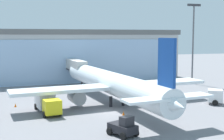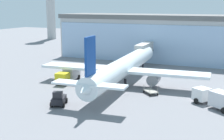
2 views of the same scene
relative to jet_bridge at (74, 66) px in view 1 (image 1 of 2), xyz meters
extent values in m
plane|color=slate|center=(0.06, -25.52, -4.39)|extent=(240.00, 240.00, 0.00)
cube|color=#B0B0B0|center=(0.06, 10.01, 1.19)|extent=(55.24, 14.98, 11.17)
cube|color=#9CB9DC|center=(0.22, 3.03, 0.63)|extent=(53.82, 1.60, 10.05)
cube|color=#5E5E5E|center=(0.06, 10.01, 7.38)|extent=(56.34, 15.28, 1.20)
cube|color=beige|center=(0.01, -0.10, 0.18)|extent=(3.09, 12.99, 2.40)
cube|color=#3F3F47|center=(0.01, -0.10, -0.87)|extent=(3.13, 12.99, 0.30)
cylinder|color=#4C4C51|center=(-0.33, 4.71, -2.71)|extent=(0.70, 0.70, 3.37)
cylinder|color=#59595E|center=(26.20, -5.39, 4.34)|extent=(0.36, 0.36, 17.47)
cube|color=#333338|center=(26.20, -5.39, 13.33)|extent=(3.20, 0.40, 0.50)
cylinder|color=white|center=(2.29, -19.21, -1.03)|extent=(7.20, 35.89, 3.53)
cone|color=white|center=(0.44, -1.44, -1.03)|extent=(3.82, 3.35, 3.53)
cone|color=white|center=(4.13, -36.97, -1.03)|extent=(3.57, 4.31, 3.18)
cube|color=white|center=(2.47, -20.98, -1.38)|extent=(32.27, 7.48, 0.50)
cube|color=white|center=(4.02, -35.98, -0.50)|extent=(11.19, 3.52, 0.30)
cube|color=navy|center=(3.97, -35.48, 3.51)|extent=(0.69, 3.22, 5.54)
cylinder|color=gray|center=(-3.63, -21.11, -2.73)|extent=(2.42, 3.40, 2.10)
cylinder|color=gray|center=(8.47, -19.86, -2.73)|extent=(2.42, 3.40, 2.10)
cylinder|color=black|center=(1.52, -22.09, -3.59)|extent=(0.50, 0.50, 1.60)
cylinder|color=black|center=(3.63, -21.87, -3.59)|extent=(0.50, 0.50, 1.60)
cylinder|color=black|center=(0.75, -4.43, -3.59)|extent=(0.40, 0.40, 1.60)
cube|color=yellow|center=(-7.81, -25.41, -2.99)|extent=(2.49, 2.49, 1.90)
cube|color=white|center=(-8.41, -21.26, -2.84)|extent=(2.75, 4.27, 2.20)
cylinder|color=black|center=(-6.73, -25.26, -3.94)|extent=(0.43, 0.93, 0.90)
cylinder|color=black|center=(-8.90, -25.57, -3.94)|extent=(0.43, 0.93, 0.90)
cylinder|color=black|center=(-7.47, -20.11, -3.94)|extent=(0.43, 0.93, 0.90)
cylinder|color=black|center=(-9.65, -20.42, -3.94)|extent=(0.43, 0.93, 0.90)
cube|color=silver|center=(18.01, -25.32, -2.99)|extent=(3.05, 3.05, 1.90)
cylinder|color=black|center=(17.41, -26.24, -3.94)|extent=(0.92, 0.74, 0.90)
cylinder|color=black|center=(18.61, -24.40, -3.94)|extent=(0.92, 0.74, 0.90)
cube|color=#9E998C|center=(9.30, -24.13, -3.87)|extent=(3.12, 3.10, 0.16)
cylinder|color=black|center=(7.99, -23.86, -4.17)|extent=(0.40, 0.39, 0.44)
cylinder|color=#9E998C|center=(7.99, -23.86, -3.34)|extent=(0.08, 0.08, 0.90)
cylinder|color=black|center=(9.00, -22.83, -4.17)|extent=(0.40, 0.39, 0.44)
cylinder|color=#9E998C|center=(9.00, -22.83, -3.34)|extent=(0.08, 0.08, 0.90)
cylinder|color=black|center=(9.59, -25.42, -4.17)|extent=(0.40, 0.39, 0.44)
cylinder|color=#9E998C|center=(9.59, -25.42, -3.34)|extent=(0.08, 0.08, 0.90)
cylinder|color=black|center=(10.60, -24.40, -4.17)|extent=(0.40, 0.39, 0.44)
cylinder|color=#9E998C|center=(10.60, -24.40, -3.34)|extent=(0.08, 0.08, 0.90)
cube|color=black|center=(-1.41, -35.82, -3.54)|extent=(2.91, 3.65, 0.90)
cube|color=#26262B|center=(-1.16, -36.40, -2.59)|extent=(1.68, 1.47, 1.00)
cylinder|color=black|center=(-2.68, -35.14, -3.99)|extent=(0.63, 0.87, 0.80)
cylinder|color=black|center=(-1.02, -34.43, -3.99)|extent=(0.63, 0.87, 0.80)
cylinder|color=black|center=(-1.80, -37.20, -3.99)|extent=(0.63, 0.87, 0.80)
cylinder|color=black|center=(-0.15, -36.50, -3.99)|extent=(0.63, 0.87, 0.80)
cone|color=orange|center=(1.65, -27.57, -4.12)|extent=(0.36, 0.36, 0.55)
cone|color=orange|center=(-12.53, -17.78, -4.12)|extent=(0.36, 0.36, 0.55)
camera|label=1|loc=(-12.54, -67.13, 6.53)|focal=50.00mm
camera|label=2|loc=(25.36, -73.39, 10.63)|focal=50.00mm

